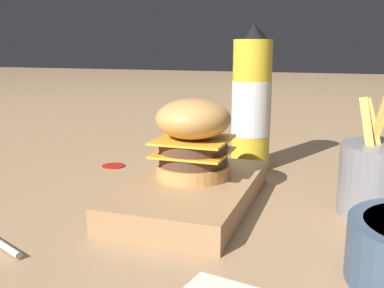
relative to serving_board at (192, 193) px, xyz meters
name	(u,v)px	position (x,y,z in m)	size (l,w,h in m)	color
ground_plane	(204,193)	(0.05, 0.00, -0.02)	(6.00, 6.00, 0.00)	#9E7A56
serving_board	(192,193)	(0.00, 0.00, 0.00)	(0.27, 0.15, 0.03)	#A37A51
burger	(193,138)	(0.02, 0.01, 0.07)	(0.10, 0.10, 0.11)	tan
ketchup_bottle	(251,103)	(0.20, -0.04, 0.10)	(0.07, 0.07, 0.24)	yellow
fries_basket	(384,178)	(0.05, -0.24, 0.03)	(0.11, 0.11, 0.15)	slate
ketchup_puddle	(113,165)	(0.14, 0.19, -0.01)	(0.04, 0.04, 0.00)	#B21E14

